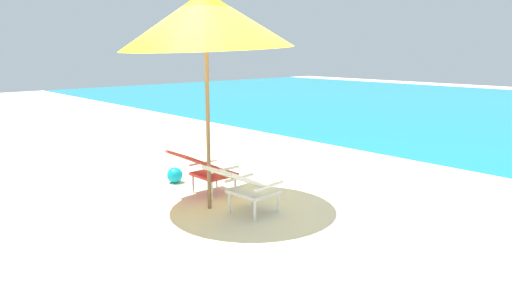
{
  "coord_description": "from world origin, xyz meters",
  "views": [
    {
      "loc": [
        4.54,
        -3.8,
        2.0
      ],
      "look_at": [
        0.0,
        0.33,
        0.75
      ],
      "focal_mm": 32.39,
      "sensor_mm": 36.0,
      "label": 1
    }
  ],
  "objects_px": {
    "lounge_chair_right": "(244,184)",
    "beach_ball": "(175,175)",
    "beach_umbrella_center": "(206,20)",
    "lounge_chair_left": "(204,168)"
  },
  "relations": [
    {
      "from": "lounge_chair_left",
      "to": "beach_umbrella_center",
      "type": "distance_m",
      "value": 2.02
    },
    {
      "from": "beach_umbrella_center",
      "to": "beach_ball",
      "type": "height_order",
      "value": "beach_umbrella_center"
    },
    {
      "from": "lounge_chair_right",
      "to": "beach_ball",
      "type": "relative_size",
      "value": 3.75
    },
    {
      "from": "lounge_chair_right",
      "to": "beach_ball",
      "type": "distance_m",
      "value": 1.84
    },
    {
      "from": "lounge_chair_left",
      "to": "lounge_chair_right",
      "type": "xyz_separation_m",
      "value": [
        0.99,
        -0.12,
        0.0
      ]
    },
    {
      "from": "beach_umbrella_center",
      "to": "beach_ball",
      "type": "xyz_separation_m",
      "value": [
        -1.3,
        0.31,
        -2.23
      ]
    },
    {
      "from": "lounge_chair_right",
      "to": "beach_umbrella_center",
      "type": "distance_m",
      "value": 2.02
    },
    {
      "from": "lounge_chair_left",
      "to": "beach_umbrella_center",
      "type": "height_order",
      "value": "beach_umbrella_center"
    },
    {
      "from": "lounge_chair_left",
      "to": "lounge_chair_right",
      "type": "distance_m",
      "value": 1.0
    },
    {
      "from": "lounge_chair_left",
      "to": "beach_ball",
      "type": "xyz_separation_m",
      "value": [
        -0.82,
        0.04,
        -0.28
      ]
    }
  ]
}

